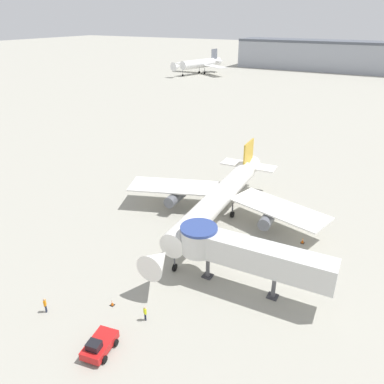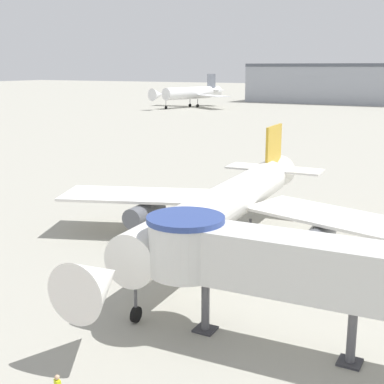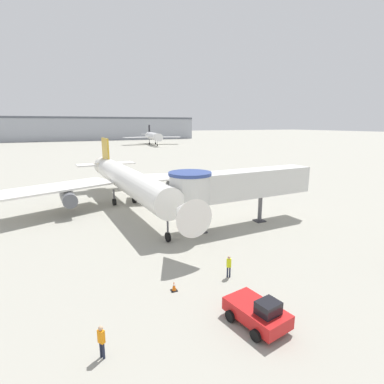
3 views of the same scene
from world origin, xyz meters
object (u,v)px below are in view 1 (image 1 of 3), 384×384
Objects in this scene: ground_crew_marshaller at (45,304)px; ground_crew_wing_walker at (145,312)px; traffic_cone_starboard_wing at (303,241)px; traffic_cone_near_nose at (112,303)px; background_jet_gray_tail at (199,64)px; jet_bridge at (242,252)px; main_airplane at (218,199)px; pushback_tug_red at (99,345)px.

ground_crew_wing_walker is at bearing 78.63° from ground_crew_marshaller.
traffic_cone_near_nose is (-13.92, -21.11, -0.06)m from traffic_cone_starboard_wing.
background_jet_gray_tail is (-85.01, 128.34, 4.55)m from traffic_cone_starboard_wing.
ground_crew_marshaller is 0.05× the size of background_jet_gray_tail.
jet_bridge is 10.18× the size of ground_crew_wing_walker.
traffic_cone_starboard_wing is 31.48m from ground_crew_marshaller.
jet_bridge is 14.28m from traffic_cone_near_nose.
ground_crew_wing_walker is at bearing -48.09° from background_jet_gray_tail.
jet_bridge reaches higher than ground_crew_marshaller.
main_airplane is at bearing 84.83° from traffic_cone_near_nose.
main_airplane is at bearing 119.74° from ground_crew_wing_walker.
pushback_tug_red is 5.54× the size of traffic_cone_near_nose.
ground_crew_wing_walker is (4.15, 0.02, 0.62)m from traffic_cone_near_nose.
ground_crew_wing_walker is at bearing -125.99° from jet_bridge.
jet_bridge is 20.92× the size of traffic_cone_starboard_wing.
traffic_cone_near_nose is 4.20m from ground_crew_wing_walker.
ground_crew_wing_walker is (-6.00, -9.11, -3.57)m from jet_bridge.
traffic_cone_near_nose is (-1.87, -20.70, -3.27)m from main_airplane.
pushback_tug_red reaches higher than traffic_cone_starboard_wing.
background_jet_gray_tail is at bearing 117.45° from jet_bridge.
pushback_tug_red is at bearing 47.78° from ground_crew_marshaller.
pushback_tug_red is at bearing -112.92° from traffic_cone_starboard_wing.
jet_bridge is (8.28, -11.57, 0.92)m from main_airplane.
pushback_tug_red is 2.30× the size of ground_crew_wing_walker.
pushback_tug_red reaches higher than ground_crew_wing_walker.
ground_crew_marshaller is at bearing -141.99° from jet_bridge.
ground_crew_marshaller is at bearing -51.54° from background_jet_gray_tail.
jet_bridge is at bearing -44.74° from background_jet_gray_tail.
background_jet_gray_tail is (-73.96, 154.48, 4.18)m from pushback_tug_red.
traffic_cone_near_nose is 6.50m from ground_crew_marshaller.
main_airplane reaches higher than traffic_cone_starboard_wing.
main_airplane is at bearing 129.57° from ground_crew_marshaller.
main_airplane is 25.90m from pushback_tug_red.
ground_crew_marshaller is (-19.03, -25.07, 0.59)m from traffic_cone_starboard_wing.
traffic_cone_near_nose is 0.02× the size of background_jet_gray_tail.
traffic_cone_near_nose is at bearing -123.40° from traffic_cone_starboard_wing.
jet_bridge is 13.22m from traffic_cone_starboard_wing.
main_airplane is 147.99m from background_jet_gray_tail.
traffic_cone_starboard_wing is 23.25m from ground_crew_wing_walker.
ground_crew_marshaller is (-5.11, -3.96, 0.65)m from traffic_cone_near_nose.
main_airplane reaches higher than pushback_tug_red.
ground_crew_marshaller is at bearing -133.28° from ground_crew_wing_walker.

